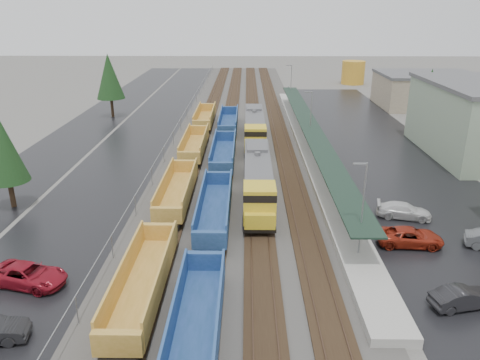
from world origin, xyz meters
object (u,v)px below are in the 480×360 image
object	(u,v)px
parked_car_east_a	(463,298)
parked_car_east_b	(410,237)
well_string_blue	(215,209)
parked_car_west_c	(28,275)
well_string_yellow	(164,228)
parked_car_east_c	(404,211)
locomotive_lead	(258,180)
storage_tank	(353,73)
locomotive_trail	(255,128)

from	to	relation	value
parked_car_east_a	parked_car_east_b	xyz separation A→B (m)	(-0.65, 8.49, 0.03)
well_string_blue	parked_car_west_c	world-z (taller)	well_string_blue
well_string_yellow	parked_car_east_c	size ratio (longest dim) A/B	19.47
well_string_blue	parked_car_west_c	bearing A→B (deg)	-139.32
parked_car_east_a	locomotive_lead	bearing A→B (deg)	22.98
locomotive_lead	parked_car_east_c	world-z (taller)	locomotive_lead
locomotive_lead	well_string_blue	distance (m)	6.35
well_string_yellow	storage_tank	xyz separation A→B (m)	(33.77, 85.50, 1.65)
parked_car_east_c	parked_car_west_c	bearing A→B (deg)	124.16
locomotive_trail	well_string_blue	world-z (taller)	locomotive_trail
parked_car_east_a	parked_car_east_c	distance (m)	13.82
well_string_yellow	storage_tank	distance (m)	91.94
parked_car_east_a	parked_car_west_c	bearing A→B (deg)	72.55
well_string_yellow	locomotive_trail	bearing A→B (deg)	74.98
parked_car_east_a	parked_car_east_c	bearing A→B (deg)	-15.26
well_string_blue	parked_car_east_b	distance (m)	16.92
locomotive_trail	storage_tank	distance (m)	61.35
locomotive_lead	parked_car_east_b	bearing A→B (deg)	-37.04
well_string_yellow	parked_car_east_b	xyz separation A→B (m)	(20.31, -0.47, -0.47)
locomotive_trail	parked_car_west_c	distance (m)	40.11
storage_tank	parked_car_west_c	xyz separation A→B (m)	(-42.24, -92.22, -2.09)
locomotive_lead	parked_car_west_c	size ratio (longest dim) A/B	3.36
well_string_yellow	well_string_blue	distance (m)	5.66
locomotive_lead	parked_car_east_c	xyz separation A→B (m)	(13.48, -3.97, -1.55)
well_string_yellow	well_string_blue	world-z (taller)	well_string_yellow
well_string_blue	locomotive_trail	bearing A→B (deg)	81.19
storage_tank	parked_car_east_a	bearing A→B (deg)	-97.72
well_string_yellow	parked_car_east_a	bearing A→B (deg)	-23.16
locomotive_trail	well_string_yellow	world-z (taller)	locomotive_trail
locomotive_trail	parked_car_east_a	bearing A→B (deg)	-71.52
parked_car_west_c	parked_car_east_a	distance (m)	29.52
locomotive_trail	well_string_blue	distance (m)	26.15
parked_car_west_c	storage_tank	bearing A→B (deg)	-10.38
well_string_yellow	parked_car_east_a	size ratio (longest dim) A/B	22.18
locomotive_trail	parked_car_east_b	xyz separation A→B (m)	(12.31, -30.29, -1.52)
locomotive_trail	storage_tank	size ratio (longest dim) A/B	3.24
well_string_yellow	storage_tank	bearing A→B (deg)	68.45
locomotive_trail	parked_car_east_a	xyz separation A→B (m)	(12.96, -38.78, -1.55)
locomotive_lead	well_string_blue	bearing A→B (deg)	-129.70
locomotive_lead	parked_car_east_a	xyz separation A→B (m)	(12.96, -17.78, -1.55)
locomotive_trail	parked_car_east_c	size ratio (longest dim) A/B	3.78
parked_car_east_c	storage_tank	bearing A→B (deg)	4.38
locomotive_trail	parked_car_west_c	xyz separation A→B (m)	(-16.47, -36.54, -1.49)
parked_car_west_c	parked_car_east_b	distance (m)	29.46
parked_car_west_c	parked_car_east_c	xyz separation A→B (m)	(29.95, 11.57, -0.06)
parked_car_west_c	parked_car_east_c	distance (m)	32.11
well_string_blue	parked_car_east_a	distance (m)	21.35
locomotive_trail	parked_car_east_c	distance (m)	28.42
locomotive_lead	parked_car_east_b	distance (m)	15.50
parked_car_east_b	parked_car_east_c	xyz separation A→B (m)	(1.17, 5.32, -0.02)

